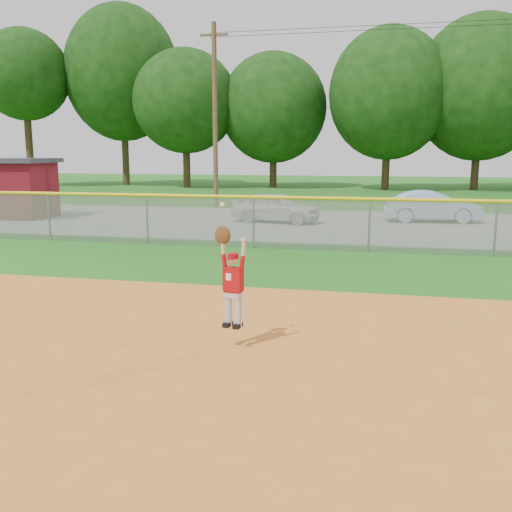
{
  "coord_description": "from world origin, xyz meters",
  "views": [
    {
      "loc": [
        0.3,
        -6.2,
        2.82
      ],
      "look_at": [
        -1.7,
        2.9,
        1.1
      ],
      "focal_mm": 40.0,
      "sensor_mm": 36.0,
      "label": 1
    }
  ],
  "objects_px": {
    "car_blue": "(433,206)",
    "utility_shed": "(13,188)",
    "ballplayer": "(232,278)",
    "car_white_a": "(276,207)"
  },
  "relations": [
    {
      "from": "car_blue",
      "to": "ballplayer",
      "type": "height_order",
      "value": "ballplayer"
    },
    {
      "from": "car_white_a",
      "to": "car_blue",
      "type": "distance_m",
      "value": 6.24
    },
    {
      "from": "car_white_a",
      "to": "car_blue",
      "type": "height_order",
      "value": "car_blue"
    },
    {
      "from": "car_white_a",
      "to": "utility_shed",
      "type": "relative_size",
      "value": 1.02
    },
    {
      "from": "car_blue",
      "to": "utility_shed",
      "type": "height_order",
      "value": "utility_shed"
    },
    {
      "from": "car_white_a",
      "to": "utility_shed",
      "type": "bearing_deg",
      "value": 105.06
    },
    {
      "from": "car_blue",
      "to": "utility_shed",
      "type": "distance_m",
      "value": 17.4
    },
    {
      "from": "car_white_a",
      "to": "ballplayer",
      "type": "relative_size",
      "value": 1.96
    },
    {
      "from": "utility_shed",
      "to": "ballplayer",
      "type": "relative_size",
      "value": 1.93
    },
    {
      "from": "utility_shed",
      "to": "ballplayer",
      "type": "height_order",
      "value": "utility_shed"
    }
  ]
}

